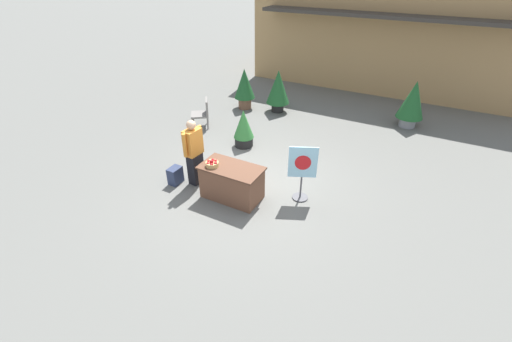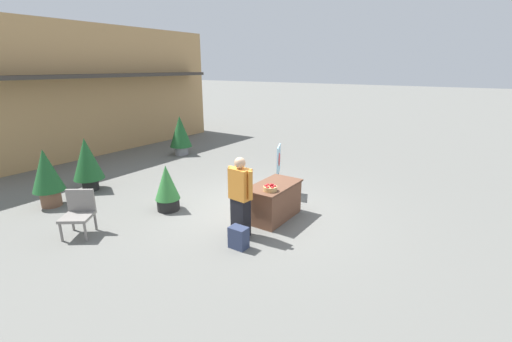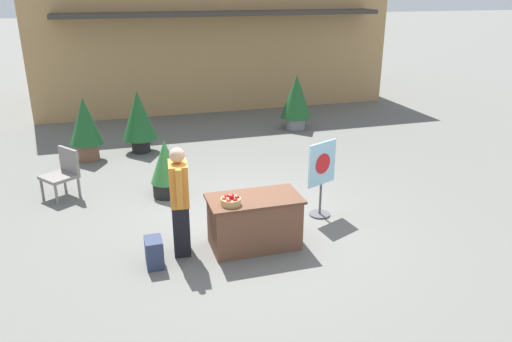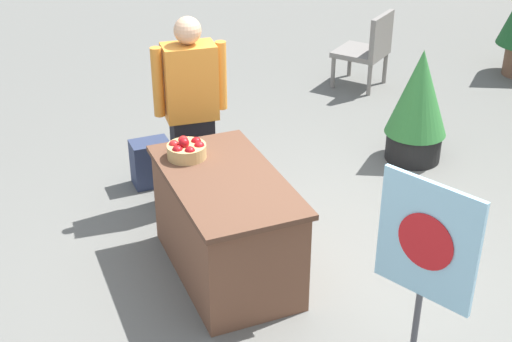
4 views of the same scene
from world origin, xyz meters
name	(u,v)px [view 2 (image 2 of 4)]	position (x,y,z in m)	size (l,w,h in m)	color
ground_plane	(253,210)	(0.00, 0.00, 0.00)	(120.00, 120.00, 0.00)	slate
storefront_building	(70,89)	(1.41, 10.07, 2.40)	(11.01, 5.29, 4.79)	tan
display_table	(274,201)	(-0.08, -0.61, 0.40)	(1.39, 0.76, 0.80)	brown
apple_basket	(270,188)	(-0.47, -0.76, 0.86)	(0.29, 0.29, 0.16)	tan
person_visitor	(240,197)	(-1.17, -0.50, 0.83)	(0.30, 0.61, 1.64)	black
backpack	(239,237)	(-1.60, -0.77, 0.21)	(0.24, 0.34, 0.42)	#2D3856
poster_board	(278,167)	(1.31, 0.09, 0.73)	(0.58, 0.36, 1.32)	#4C4C51
patio_chair	(79,211)	(-2.94, 2.25, 0.50)	(0.77, 0.77, 0.91)	gray
potted_plant_near_right	(167,187)	(-1.11, 1.70, 0.57)	(0.58, 0.58, 1.11)	black
potted_plant_far_left	(180,133)	(2.89, 5.39, 0.84)	(0.84, 0.84, 1.50)	gray
potted_plant_far_right	(87,161)	(-1.37, 4.54, 0.84)	(0.81, 0.81, 1.46)	black
potted_plant_near_left	(47,174)	(-2.55, 4.27, 0.82)	(0.73, 0.73, 1.43)	brown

